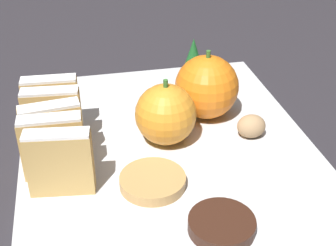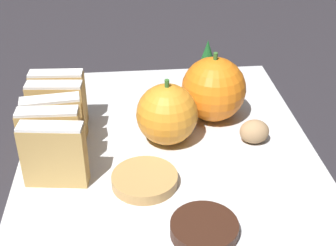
{
  "view_description": "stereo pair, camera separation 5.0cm",
  "coord_description": "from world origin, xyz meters",
  "px_view_note": "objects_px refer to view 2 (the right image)",
  "views": [
    {
      "loc": [
        -0.09,
        -0.42,
        0.31
      ],
      "look_at": [
        0.0,
        0.0,
        0.04
      ],
      "focal_mm": 50.0,
      "sensor_mm": 36.0,
      "label": 1
    },
    {
      "loc": [
        -0.04,
        -0.42,
        0.31
      ],
      "look_at": [
        0.0,
        0.0,
        0.04
      ],
      "focal_mm": 50.0,
      "sensor_mm": 36.0,
      "label": 2
    }
  ],
  "objects_px": {
    "orange_far": "(214,89)",
    "chocolate_cookie": "(204,229)",
    "orange_near": "(163,114)",
    "walnut": "(255,132)"
  },
  "relations": [
    {
      "from": "orange_far",
      "to": "chocolate_cookie",
      "type": "xyz_separation_m",
      "value": [
        -0.04,
        -0.19,
        -0.03
      ]
    },
    {
      "from": "orange_far",
      "to": "orange_near",
      "type": "bearing_deg",
      "value": -144.86
    },
    {
      "from": "orange_near",
      "to": "walnut",
      "type": "height_order",
      "value": "orange_near"
    },
    {
      "from": "orange_near",
      "to": "orange_far",
      "type": "xyz_separation_m",
      "value": [
        0.06,
        0.04,
        0.0
      ]
    },
    {
      "from": "orange_far",
      "to": "walnut",
      "type": "bearing_deg",
      "value": -58.04
    },
    {
      "from": "walnut",
      "to": "chocolate_cookie",
      "type": "relative_size",
      "value": 0.55
    },
    {
      "from": "orange_near",
      "to": "chocolate_cookie",
      "type": "xyz_separation_m",
      "value": [
        0.02,
        -0.15,
        -0.03
      ]
    },
    {
      "from": "orange_near",
      "to": "walnut",
      "type": "bearing_deg",
      "value": -7.94
    },
    {
      "from": "walnut",
      "to": "chocolate_cookie",
      "type": "height_order",
      "value": "walnut"
    },
    {
      "from": "walnut",
      "to": "chocolate_cookie",
      "type": "distance_m",
      "value": 0.15
    }
  ]
}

